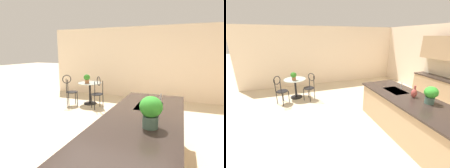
{
  "view_description": "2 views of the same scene",
  "coord_description": "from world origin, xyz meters",
  "views": [
    {
      "loc": [
        2.64,
        1.32,
        1.8
      ],
      "look_at": [
        -1.61,
        -0.32,
        0.98
      ],
      "focal_mm": 29.3,
      "sensor_mm": 36.0,
      "label": 1
    },
    {
      "loc": [
        2.57,
        -1.71,
        2.29
      ],
      "look_at": [
        -1.17,
        -0.43,
        0.94
      ],
      "focal_mm": 22.9,
      "sensor_mm": 36.0,
      "label": 2
    }
  ],
  "objects": [
    {
      "name": "back_counter_run",
      "position": [
        -0.4,
        3.21,
        0.49
      ],
      "size": [
        2.44,
        0.64,
        1.52
      ],
      "color": "tan",
      "rests_on": "ground"
    },
    {
      "name": "kitchen_island",
      "position": [
        0.3,
        0.85,
        0.46
      ],
      "size": [
        2.8,
        1.06,
        0.92
      ],
      "color": "tan",
      "rests_on": "ground"
    },
    {
      "name": "potted_plant_counter_near",
      "position": [
        0.6,
        1.01,
        1.13
      ],
      "size": [
        0.27,
        0.27,
        0.38
      ],
      "color": "#385147",
      "rests_on": "kitchen_island"
    },
    {
      "name": "vase_on_counter",
      "position": [
        0.25,
        0.94,
        1.03
      ],
      "size": [
        0.13,
        0.13,
        0.29
      ],
      "color": "#993D38",
      "rests_on": "kitchen_island"
    },
    {
      "name": "wall_left_window",
      "position": [
        -4.26,
        0.0,
        1.35
      ],
      "size": [
        0.12,
        7.8,
        2.7
      ],
      "primitive_type": "cube",
      "color": "beige",
      "rests_on": "ground"
    },
    {
      "name": "bistro_table",
      "position": [
        -2.79,
        -1.59,
        0.45
      ],
      "size": [
        0.8,
        0.8,
        0.74
      ],
      "color": "black",
      "rests_on": "ground"
    },
    {
      "name": "chair_by_island",
      "position": [
        -2.36,
        -2.09,
        0.57
      ],
      "size": [
        0.54,
        0.54,
        1.04
      ],
      "color": "black",
      "rests_on": "ground"
    },
    {
      "name": "chair_near_window",
      "position": [
        -2.39,
        -1.09,
        0.57
      ],
      "size": [
        0.54,
        0.54,
        1.04
      ],
      "color": "black",
      "rests_on": "ground"
    },
    {
      "name": "ground_plane",
      "position": [
        0.0,
        0.0,
        0.0
      ],
      "size": [
        40.0,
        40.0,
        0.0
      ],
      "primitive_type": "plane",
      "color": "beige"
    },
    {
      "name": "potted_plant_on_table",
      "position": [
        -2.66,
        -1.62,
        0.91
      ],
      "size": [
        0.21,
        0.21,
        0.3
      ],
      "color": "#9E603D",
      "rests_on": "bistro_table"
    },
    {
      "name": "sink_faucet",
      "position": [
        -0.25,
        1.03,
        1.03
      ],
      "size": [
        0.02,
        0.02,
        0.22
      ],
      "primitive_type": "cylinder",
      "color": "#B2B5BA",
      "rests_on": "kitchen_island"
    }
  ]
}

